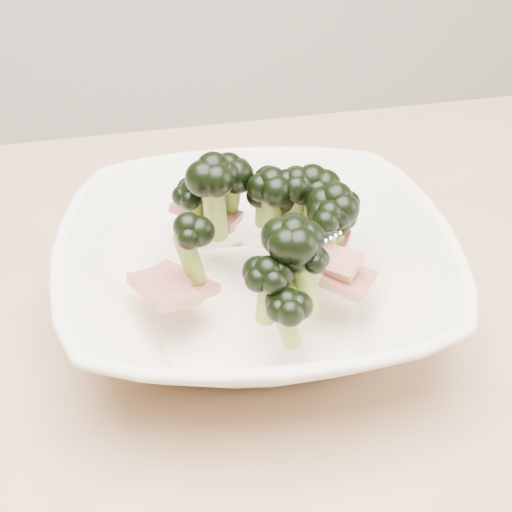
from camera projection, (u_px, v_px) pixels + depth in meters
name	position (u px, v px, depth m)	size (l,w,h in m)	color
dining_table	(182.00, 479.00, 0.53)	(1.20, 0.80, 0.75)	tan
broccoli_dish	(258.00, 266.00, 0.51)	(0.31, 0.31, 0.12)	white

